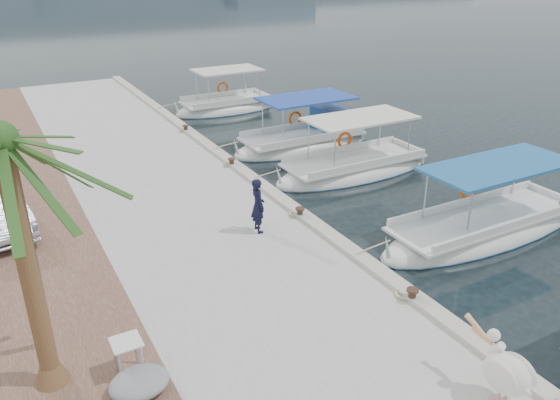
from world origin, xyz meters
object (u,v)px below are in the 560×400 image
at_px(fishing_caique_b, 484,230).
at_px(fisherman, 258,205).
at_px(fishing_caique_e, 226,108).
at_px(date_palm, 0,141).
at_px(pelican, 506,371).
at_px(fishing_caique_c, 354,170).
at_px(fishing_caique_d, 304,143).

relative_size(fishing_caique_b, fisherman, 4.86).
bearing_deg(fishing_caique_e, fishing_caique_b, -86.69).
xyz_separation_m(fisherman, date_palm, (-6.11, -3.56, 3.87)).
height_order(fishing_caique_b, fisherman, fishing_caique_b).
bearing_deg(date_palm, fishing_caique_b, 4.21).
bearing_deg(fisherman, pelican, -169.45).
xyz_separation_m(fishing_caique_b, fishing_caique_c, (-0.46, 6.06, 0.00)).
xyz_separation_m(fishing_caique_d, fishing_caique_e, (-0.50, 7.39, -0.07)).
height_order(fishing_caique_c, fishing_caique_e, same).
bearing_deg(fishing_caique_b, fishing_caique_d, 92.91).
relative_size(fishing_caique_c, fishing_caique_d, 1.04).
height_order(pelican, date_palm, date_palm).
distance_m(fishing_caique_e, pelican, 22.86).
height_order(fishing_caique_e, pelican, fishing_caique_e).
bearing_deg(fishing_caique_e, fishing_caique_c, -87.24).
height_order(pelican, fisherman, fisherman).
distance_m(fishing_caique_d, date_palm, 16.74).
height_order(fisherman, date_palm, date_palm).
bearing_deg(date_palm, fisherman, 30.26).
bearing_deg(date_palm, fishing_caique_d, 41.61).
xyz_separation_m(fishing_caique_b, fishing_caique_e, (-0.99, 17.09, 0.00)).
xyz_separation_m(fishing_caique_d, fisherman, (-5.84, -7.05, 1.11)).
bearing_deg(fisherman, fishing_caique_c, -55.31).
bearing_deg(fishing_caique_c, pelican, -113.95).
bearing_deg(fishing_caique_b, fisherman, 157.30).
height_order(fishing_caique_e, date_palm, date_palm).
distance_m(fishing_caique_d, pelican, 15.83).
bearing_deg(date_palm, fishing_caique_c, 30.20).
bearing_deg(date_palm, pelican, -32.19).
distance_m(fishing_caique_e, fisherman, 15.45).
height_order(fishing_caique_b, pelican, fishing_caique_b).
relative_size(fishing_caique_b, date_palm, 1.39).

